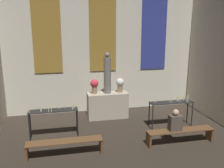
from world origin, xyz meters
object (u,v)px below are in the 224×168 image
statue (107,74)px  candle_rack_right (172,105)px  altar (107,105)px  candle_rack_left (53,114)px  pew_back_left (65,145)px  person_seated (175,122)px  flower_vase_right (120,84)px  pew_back_right (180,133)px  flower_vase_left (94,85)px

statue → candle_rack_right: (1.97, -1.28, -0.91)m
altar → candle_rack_left: candle_rack_left is taller
statue → candle_rack_right: size_ratio=1.01×
statue → pew_back_left: statue is taller
candle_rack_left → person_seated: (3.43, -1.26, -0.05)m
candle_rack_right → person_seated: candle_rack_right is taller
flower_vase_right → pew_back_right: flower_vase_right is taller
pew_back_left → flower_vase_left: bearing=65.1°
person_seated → candle_rack_left: bearing=159.9°
flower_vase_left → flower_vase_right: 0.97m
statue → person_seated: size_ratio=2.35×
flower_vase_left → altar: bearing=0.0°
pew_back_right → pew_back_left: bearing=180.0°
flower_vase_right → candle_rack_right: bearing=-40.9°
statue → pew_back_left: 3.32m
flower_vase_left → pew_back_left: (-1.18, -2.54, -0.96)m
pew_back_right → flower_vase_left: bearing=130.2°
pew_back_left → pew_back_right: size_ratio=1.00×
candle_rack_left → person_seated: 3.66m
person_seated → candle_rack_right: bearing=69.1°
altar → pew_back_right: 3.04m
flower_vase_left → candle_rack_right: bearing=-27.7°
flower_vase_left → candle_rack_left: flower_vase_left is taller
pew_back_right → person_seated: 0.42m
statue → person_seated: bearing=-59.7°
altar → candle_rack_left: (-1.95, -1.28, 0.27)m
flower_vase_right → candle_rack_left: 2.80m
flower_vase_right → pew_back_left: 3.46m
altar → flower_vase_right: flower_vase_right is taller
flower_vase_right → person_seated: bearing=-68.5°
altar → person_seated: size_ratio=2.32×
flower_vase_left → pew_back_left: 2.96m
flower_vase_right → pew_back_right: 2.96m
flower_vase_left → pew_back_left: flower_vase_left is taller
candle_rack_right → candle_rack_left: bearing=-180.0°
flower_vase_left → candle_rack_right: size_ratio=0.36×
flower_vase_right → candle_rack_left: bearing=-152.1°
pew_back_left → pew_back_right: same height
altar → flower_vase_left: 0.93m
statue → candle_rack_left: size_ratio=1.01×
candle_rack_left → person_seated: size_ratio=2.33×
person_seated → statue: bearing=120.3°
pew_back_left → flower_vase_right: bearing=49.8°
candle_rack_left → person_seated: candle_rack_left is taller
flower_vase_left → flower_vase_right: bearing=0.0°
flower_vase_left → person_seated: flower_vase_left is taller
candle_rack_left → flower_vase_left: bearing=41.3°
candle_rack_right → pew_back_left: 3.87m
candle_rack_right → pew_back_left: candle_rack_right is taller
statue → pew_back_right: bearing=-56.8°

